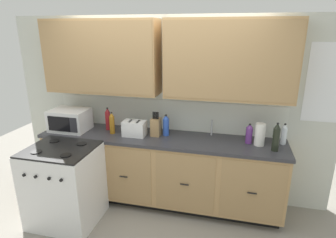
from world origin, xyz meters
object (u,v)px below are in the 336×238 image
object	(u,v)px
paper_towel_roll	(260,135)
bottle_clear	(284,134)
toaster	(134,128)
bottle_dark	(276,137)
knife_block	(156,127)
stove_range	(65,185)
microwave	(70,120)
bottle_red	(108,119)
bottle_amber	(112,123)
bottle_blue	(166,125)
bottle_violet	(249,134)

from	to	relation	value
paper_towel_roll	bottle_clear	world-z (taller)	paper_towel_roll
toaster	bottle_dark	world-z (taller)	bottle_dark
toaster	knife_block	size ratio (longest dim) A/B	0.90
stove_range	bottle_clear	world-z (taller)	bottle_clear
microwave	bottle_red	xyz separation A→B (m)	(0.48, 0.14, 0.01)
stove_range	bottle_amber	xyz separation A→B (m)	(0.36, 0.60, 0.60)
knife_block	bottle_red	world-z (taller)	knife_block
bottle_blue	bottle_clear	world-z (taller)	bottle_blue
bottle_blue	bottle_dark	bearing A→B (deg)	-7.80
knife_block	paper_towel_roll	bearing A→B (deg)	-0.76
microwave	bottle_amber	bearing A→B (deg)	1.54
stove_range	bottle_red	size ratio (longest dim) A/B	3.16
stove_range	paper_towel_roll	size ratio (longest dim) A/B	3.65
bottle_violet	bottle_red	size ratio (longest dim) A/B	0.79
bottle_violet	bottle_amber	size ratio (longest dim) A/B	0.84
bottle_dark	toaster	bearing A→B (deg)	177.70
bottle_clear	bottle_amber	size ratio (longest dim) A/B	0.89
knife_block	bottle_violet	xyz separation A→B (m)	(1.13, 0.02, 0.00)
stove_range	bottle_amber	distance (m)	0.92
stove_range	bottle_violet	xyz separation A→B (m)	(2.06, 0.68, 0.58)
stove_range	bottle_dark	world-z (taller)	bottle_dark
bottle_clear	microwave	bearing A→B (deg)	-176.58
stove_range	bottle_red	world-z (taller)	bottle_red
bottle_blue	bottle_amber	world-z (taller)	bottle_amber
microwave	toaster	size ratio (longest dim) A/B	1.71
paper_towel_roll	bottle_amber	distance (m)	1.81
microwave	bottle_dark	world-z (taller)	bottle_dark
bottle_dark	bottle_blue	size ratio (longest dim) A/B	1.20
microwave	knife_block	world-z (taller)	knife_block
bottle_clear	bottle_amber	bearing A→B (deg)	-176.04
knife_block	bottle_amber	xyz separation A→B (m)	(-0.57, -0.06, 0.02)
bottle_dark	bottle_red	bearing A→B (deg)	174.57
stove_range	toaster	distance (m)	1.05
bottle_amber	bottle_blue	bearing A→B (deg)	8.34
stove_range	bottle_amber	size ratio (longest dim) A/B	3.35
microwave	bottle_red	size ratio (longest dim) A/B	1.60
stove_range	bottle_amber	world-z (taller)	bottle_amber
bottle_red	bottle_amber	xyz separation A→B (m)	(0.11, -0.12, -0.01)
stove_range	bottle_dark	size ratio (longest dim) A/B	2.94
bottle_clear	paper_towel_roll	bearing A→B (deg)	-160.49
stove_range	bottle_red	distance (m)	0.98
knife_block	bottle_amber	world-z (taller)	knife_block
microwave	bottle_blue	size ratio (longest dim) A/B	1.78
paper_towel_roll	bottle_dark	xyz separation A→B (m)	(0.16, -0.12, 0.03)
knife_block	bottle_blue	distance (m)	0.13
microwave	bottle_violet	bearing A→B (deg)	2.47
knife_block	bottle_violet	bearing A→B (deg)	0.95
toaster	knife_block	xyz separation A→B (m)	(0.26, 0.07, 0.02)
stove_range	bottle_violet	size ratio (longest dim) A/B	3.97
bottle_clear	bottle_violet	bearing A→B (deg)	-171.04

